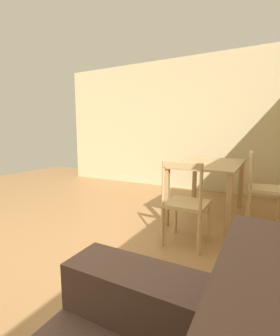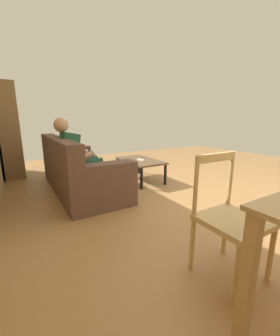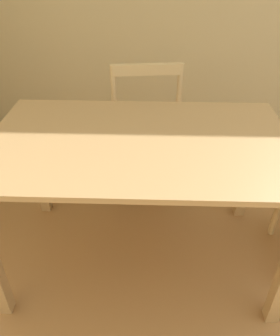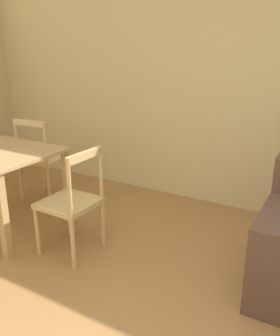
% 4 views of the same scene
% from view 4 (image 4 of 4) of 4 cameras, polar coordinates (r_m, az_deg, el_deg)
% --- Properties ---
extents(wall_back, '(7.16, 0.12, 2.64)m').
position_cam_4_polar(wall_back, '(3.67, 19.41, 12.99)').
color(wall_back, '#D1BC8C').
rests_on(wall_back, ground_plane).
extents(dining_chair_near_wall, '(0.46, 0.46, 0.93)m').
position_cam_4_polar(dining_chair_near_wall, '(4.04, -15.42, 1.35)').
color(dining_chair_near_wall, '#D1B27F').
rests_on(dining_chair_near_wall, ground_plane).
extents(dining_chair_facing_couch, '(0.42, 0.42, 0.89)m').
position_cam_4_polar(dining_chair_facing_couch, '(2.91, -10.90, -5.52)').
color(dining_chair_facing_couch, tan).
rests_on(dining_chair_facing_couch, ground_plane).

